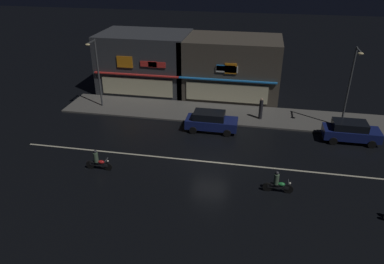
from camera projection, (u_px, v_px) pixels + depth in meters
name	position (u px, v px, depth m)	size (l,w,h in m)	color
ground_plane	(210.00, 162.00, 25.92)	(140.00, 140.00, 0.00)	black
lane_divider_stripe	(210.00, 162.00, 25.92)	(28.69, 0.16, 0.01)	beige
sidewalk_far	(223.00, 114.00, 33.38)	(30.20, 4.52, 0.14)	#5B5954
storefront_left_block	(230.00, 67.00, 36.80)	(9.90, 6.44, 5.93)	#4C443A
storefront_center_block	(145.00, 62.00, 38.30)	(9.21, 6.49, 6.06)	#383A3F
streetlamp_west	(97.00, 68.00, 33.03)	(0.44, 1.64, 6.42)	#47494C
streetlamp_mid	(351.00, 82.00, 28.86)	(0.44, 1.64, 6.84)	#47494C
pedestrian_on_sidewalk	(261.00, 109.00, 31.87)	(0.34, 0.34, 1.94)	#232328
parked_car_near_kerb	(211.00, 121.00, 30.09)	(4.30, 1.98, 1.67)	navy
parked_car_trailing	(351.00, 131.00, 28.41)	(4.30, 1.98, 1.67)	navy
motorcycle_lead	(98.00, 161.00, 24.79)	(1.90, 0.60, 1.52)	black
motorcycle_following	(277.00, 184.00, 22.45)	(1.90, 0.60, 1.52)	black
traffic_cone	(194.00, 122.00, 31.24)	(0.36, 0.36, 0.55)	orange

